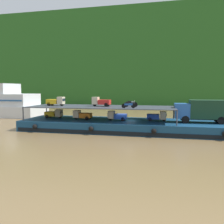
# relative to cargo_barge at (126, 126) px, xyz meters

# --- Properties ---
(ground_plane) EXTENTS (400.00, 400.00, 0.00)m
(ground_plane) POSITION_rel_cargo_barge_xyz_m (0.00, 0.02, -0.75)
(ground_plane) COLOR brown
(hillside_far_bank) EXTENTS (147.25, 34.77, 34.30)m
(hillside_far_bank) POSITION_rel_cargo_barge_xyz_m (0.00, 59.28, 18.57)
(hillside_far_bank) COLOR #286023
(hillside_far_bank) RESTS_ON ground
(cargo_barge) EXTENTS (30.69, 8.29, 1.50)m
(cargo_barge) POSITION_rel_cargo_barge_xyz_m (0.00, 0.00, 0.00)
(cargo_barge) COLOR navy
(cargo_barge) RESTS_ON ground
(covered_lorry) EXTENTS (7.87, 2.33, 3.10)m
(covered_lorry) POSITION_rel_cargo_barge_xyz_m (10.36, 0.08, 2.45)
(covered_lorry) COLOR #285BA3
(covered_lorry) RESTS_ON cargo_barge
(cargo_rack) EXTENTS (21.49, 6.96, 2.00)m
(cargo_rack) POSITION_rel_cargo_barge_xyz_m (-3.80, 0.02, 2.69)
(cargo_rack) COLOR #383D47
(cargo_rack) RESTS_ON cargo_barge
(mini_truck_lower_stern) EXTENTS (2.79, 1.30, 1.38)m
(mini_truck_lower_stern) POSITION_rel_cargo_barge_xyz_m (-11.60, 0.55, 1.44)
(mini_truck_lower_stern) COLOR gold
(mini_truck_lower_stern) RESTS_ON cargo_barge
(mini_truck_lower_aft) EXTENTS (2.78, 1.26, 1.38)m
(mini_truck_lower_aft) POSITION_rel_cargo_barge_xyz_m (-6.63, -0.26, 1.44)
(mini_truck_lower_aft) COLOR orange
(mini_truck_lower_aft) RESTS_ON cargo_barge
(mini_truck_lower_mid) EXTENTS (2.77, 1.25, 1.38)m
(mini_truck_lower_mid) POSITION_rel_cargo_barge_xyz_m (-1.31, -0.27, 1.44)
(mini_truck_lower_mid) COLOR #1E47B7
(mini_truck_lower_mid) RESTS_ON cargo_barge
(mini_truck_lower_fore) EXTENTS (2.77, 1.25, 1.38)m
(mini_truck_lower_fore) POSITION_rel_cargo_barge_xyz_m (4.42, 0.45, 1.44)
(mini_truck_lower_fore) COLOR #1E47B7
(mini_truck_lower_fore) RESTS_ON cargo_barge
(mini_truck_upper_stern) EXTENTS (2.77, 1.25, 1.38)m
(mini_truck_upper_stern) POSITION_rel_cargo_barge_xyz_m (-10.91, -0.09, 3.44)
(mini_truck_upper_stern) COLOR gold
(mini_truck_upper_stern) RESTS_ON cargo_rack
(mini_truck_upper_mid) EXTENTS (2.79, 1.28, 1.38)m
(mini_truck_upper_mid) POSITION_rel_cargo_barge_xyz_m (-3.86, 0.33, 3.44)
(mini_truck_upper_mid) COLOR red
(mini_truck_upper_mid) RESTS_ON cargo_rack
(motorcycle_upper_port) EXTENTS (1.90, 0.55, 0.87)m
(motorcycle_upper_port) POSITION_rel_cargo_barge_xyz_m (0.60, -2.07, 3.18)
(motorcycle_upper_port) COLOR black
(motorcycle_upper_port) RESTS_ON cargo_rack
(motorcycle_upper_centre) EXTENTS (1.90, 0.55, 0.87)m
(motorcycle_upper_centre) POSITION_rel_cargo_barge_xyz_m (0.67, 0.02, 3.18)
(motorcycle_upper_centre) COLOR black
(motorcycle_upper_centre) RESTS_ON cargo_rack
(motorcycle_upper_stbd) EXTENTS (1.90, 0.55, 0.87)m
(motorcycle_upper_stbd) POSITION_rel_cargo_barge_xyz_m (0.42, 2.11, 3.18)
(motorcycle_upper_stbd) COLOR black
(motorcycle_upper_stbd) RESTS_ON cargo_rack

